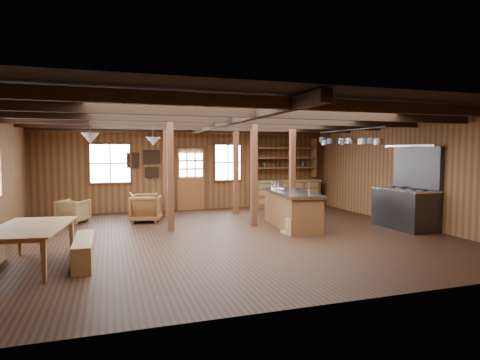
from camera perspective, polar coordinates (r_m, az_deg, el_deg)
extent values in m
cube|color=black|center=(9.53, -1.66, -7.95)|extent=(10.00, 9.00, 0.02)
cube|color=black|center=(9.36, -1.69, 9.19)|extent=(10.00, 9.00, 0.02)
cube|color=#553118|center=(11.78, 22.39, 0.96)|extent=(0.02, 9.00, 2.80)
cube|color=#553118|center=(13.72, -7.03, 1.62)|extent=(10.00, 0.02, 2.80)
cube|color=#553118|center=(5.19, 12.61, -2.33)|extent=(10.00, 0.02, 2.80)
cube|color=black|center=(6.09, 7.85, 10.72)|extent=(9.80, 0.12, 0.18)
cube|color=black|center=(7.46, 2.73, 9.51)|extent=(9.80, 0.12, 0.18)
cube|color=black|center=(8.87, -0.77, 8.63)|extent=(9.80, 0.12, 0.18)
cube|color=black|center=(10.31, -3.28, 7.98)|extent=(9.80, 0.12, 0.18)
cube|color=black|center=(11.76, -5.17, 7.48)|extent=(9.80, 0.12, 0.18)
cube|color=black|center=(13.03, -6.47, 7.13)|extent=(9.80, 0.12, 0.18)
cube|color=black|center=(9.35, -1.69, 8.39)|extent=(0.18, 8.82, 0.18)
cube|color=#3F2312|center=(10.06, -9.87, 0.73)|extent=(0.15, 0.15, 2.80)
cube|color=#3F2312|center=(12.26, -10.43, 1.30)|extent=(0.15, 0.15, 2.80)
cube|color=#3F2312|center=(10.60, 1.98, 0.95)|extent=(0.15, 0.15, 2.80)
cube|color=#3F2312|center=(12.75, -0.58, 1.47)|extent=(0.15, 0.15, 2.80)
cube|color=#3F2312|center=(12.15, 7.45, 1.31)|extent=(0.15, 0.15, 2.80)
cube|color=brown|center=(13.72, -6.95, -1.94)|extent=(0.90, 0.06, 1.10)
cube|color=#3F2312|center=(13.60, -8.95, 0.10)|extent=(0.06, 0.08, 2.10)
cube|color=#3F2312|center=(13.78, -5.01, 0.19)|extent=(0.06, 0.08, 2.10)
cube|color=#3F2312|center=(13.65, -7.01, 4.63)|extent=(1.02, 0.08, 0.06)
cube|color=white|center=(13.66, -6.99, 2.24)|extent=(0.84, 0.02, 0.90)
cube|color=white|center=(13.41, -17.97, 2.25)|extent=(1.20, 0.02, 1.20)
cube|color=#3F2312|center=(13.41, -17.97, 2.25)|extent=(1.32, 0.06, 1.32)
cube|color=white|center=(13.97, -1.75, 2.51)|extent=(0.90, 0.02, 1.20)
cube|color=#3F2312|center=(13.97, -1.75, 2.51)|extent=(1.02, 0.06, 1.32)
cube|color=beige|center=(13.47, -12.44, 3.21)|extent=(0.50, 0.03, 0.40)
cube|color=black|center=(13.46, -12.44, 3.21)|extent=(0.55, 0.02, 0.45)
cube|color=beige|center=(13.42, -14.99, 2.74)|extent=(0.35, 0.03, 0.45)
cube|color=black|center=(13.41, -14.99, 2.74)|extent=(0.40, 0.02, 0.50)
cube|color=beige|center=(13.48, -12.41, 1.09)|extent=(0.40, 0.03, 0.30)
cube|color=black|center=(13.47, -12.41, 1.09)|extent=(0.45, 0.02, 0.35)
cube|color=brown|center=(14.54, 6.51, -2.00)|extent=(2.50, 0.55, 0.90)
cube|color=#9C7B47|center=(14.48, 6.56, -0.12)|extent=(2.55, 0.60, 0.06)
cube|color=brown|center=(14.52, 6.46, 1.75)|extent=(2.30, 0.35, 0.04)
cube|color=brown|center=(14.51, 6.47, 3.13)|extent=(2.30, 0.35, 0.04)
cube|color=brown|center=(14.51, 6.48, 4.51)|extent=(2.30, 0.35, 0.04)
cube|color=brown|center=(14.07, 2.21, 3.13)|extent=(0.04, 0.35, 1.40)
cube|color=brown|center=(15.03, 10.47, 3.12)|extent=(0.04, 0.35, 1.40)
cylinder|color=#323234|center=(8.97, -20.57, 7.66)|extent=(0.02, 0.02, 0.45)
cone|color=silver|center=(8.95, -20.52, 5.58)|extent=(0.36, 0.36, 0.22)
cylinder|color=#323234|center=(11.02, -12.26, 7.09)|extent=(0.02, 0.02, 0.45)
cone|color=silver|center=(11.00, -12.23, 5.40)|extent=(0.36, 0.36, 0.22)
cylinder|color=#323234|center=(11.07, 15.22, 6.90)|extent=(0.04, 3.00, 0.04)
cylinder|color=#323234|center=(9.92, 19.14, 6.37)|extent=(0.01, 0.01, 0.28)
cylinder|color=silver|center=(9.91, 19.11, 5.16)|extent=(0.21, 0.21, 0.14)
cylinder|color=#323234|center=(10.19, 18.36, 6.42)|extent=(0.01, 0.01, 0.24)
cylinder|color=#323234|center=(10.18, 18.33, 5.34)|extent=(0.26, 0.26, 0.14)
cylinder|color=#323234|center=(10.40, 17.16, 6.35)|extent=(0.01, 0.01, 0.26)
cylinder|color=silver|center=(10.40, 17.14, 5.26)|extent=(0.27, 0.27, 0.14)
cylinder|color=#323234|center=(10.74, 16.93, 6.32)|extent=(0.01, 0.01, 0.24)
cylinder|color=#323234|center=(10.74, 16.91, 5.30)|extent=(0.18, 0.18, 0.14)
cylinder|color=#323234|center=(10.91, 15.38, 6.35)|extent=(0.01, 0.01, 0.22)
cylinder|color=silver|center=(10.90, 15.36, 5.40)|extent=(0.25, 0.25, 0.14)
cylinder|color=#323234|center=(11.16, 14.56, 6.23)|extent=(0.01, 0.01, 0.25)
cylinder|color=#323234|center=(11.16, 14.54, 5.22)|extent=(0.21, 0.21, 0.14)
cylinder|color=#323234|center=(11.49, 14.37, 6.26)|extent=(0.01, 0.01, 0.22)
cylinder|color=silver|center=(11.49, 14.36, 5.38)|extent=(0.25, 0.25, 0.14)
cylinder|color=#323234|center=(11.65, 12.79, 6.28)|extent=(0.01, 0.01, 0.21)
cylinder|color=#323234|center=(11.64, 12.77, 5.42)|extent=(0.23, 0.23, 0.14)
cylinder|color=#323234|center=(11.91, 12.09, 6.14)|extent=(0.01, 0.01, 0.25)
cylinder|color=silver|center=(11.91, 12.07, 5.21)|extent=(0.23, 0.23, 0.14)
cylinder|color=#323234|center=(12.23, 11.80, 6.31)|extent=(0.01, 0.01, 0.15)
cylinder|color=#323234|center=(12.22, 11.79, 5.63)|extent=(0.25, 0.25, 0.14)
cube|color=brown|center=(10.62, 7.31, -4.34)|extent=(1.07, 2.48, 0.86)
cube|color=silver|center=(10.56, 7.33, -1.81)|extent=(1.16, 2.59, 0.08)
cylinder|color=#323234|center=(10.02, 8.81, -2.14)|extent=(0.44, 0.44, 0.06)
cylinder|color=silver|center=(10.10, 9.83, -1.25)|extent=(0.03, 0.03, 0.30)
cube|color=#9C7B47|center=(9.64, 7.87, -6.57)|extent=(0.46, 0.34, 0.40)
cube|color=#323234|center=(11.18, 22.49, -3.88)|extent=(0.87, 1.63, 0.98)
cube|color=silver|center=(11.13, 22.56, -1.27)|extent=(0.89, 1.65, 0.04)
cube|color=#323234|center=(11.30, 23.87, 1.70)|extent=(0.12, 1.63, 1.09)
cube|color=silver|center=(11.22, 23.49, 4.48)|extent=(0.40, 1.74, 0.05)
imported|color=#966A44|center=(7.75, -27.36, -8.44)|extent=(1.37, 2.14, 0.71)
cube|color=#9C7B47|center=(7.69, -21.31, -9.35)|extent=(0.31, 1.64, 0.45)
imported|color=brown|center=(12.53, -13.49, -3.41)|extent=(0.82, 0.84, 0.75)
imported|color=brown|center=(11.59, -13.23, -3.98)|extent=(0.97, 0.99, 0.75)
imported|color=olive|center=(12.09, -22.65, -4.11)|extent=(0.95, 0.96, 0.65)
cylinder|color=silver|center=(11.40, 5.34, -0.67)|extent=(0.33, 0.33, 0.20)
imported|color=silver|center=(10.75, 5.80, -1.33)|extent=(0.27, 0.27, 0.06)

